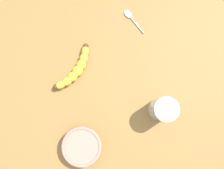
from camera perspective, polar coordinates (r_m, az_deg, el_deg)
wooden_tabletop at (r=88.35cm, az=-3.47°, el=0.51°), size 120.00×120.00×3.00cm
banana at (r=86.41cm, az=-8.69°, el=3.51°), size 12.48×17.34×3.83cm
smoothie_glass at (r=81.73cm, az=11.96°, el=-5.83°), size 7.90×7.90×12.86cm
ceramic_bowl at (r=84.38cm, az=-7.17°, el=-14.44°), size 13.55×13.55×5.29cm
teaspoon at (r=92.98cm, az=4.11°, el=16.16°), size 11.14×4.64×0.80cm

